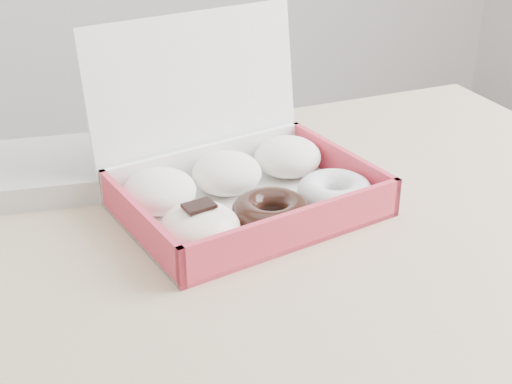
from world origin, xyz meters
name	(u,v)px	position (x,y,z in m)	size (l,w,h in m)	color
table	(266,282)	(0.00, 0.00, 0.67)	(1.20, 0.80, 0.75)	tan
donut_box	(238,181)	(-0.01, 0.08, 0.79)	(0.38, 0.34, 0.24)	white
newspapers	(52,170)	(-0.23, 0.26, 0.77)	(0.23, 0.18, 0.04)	silver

